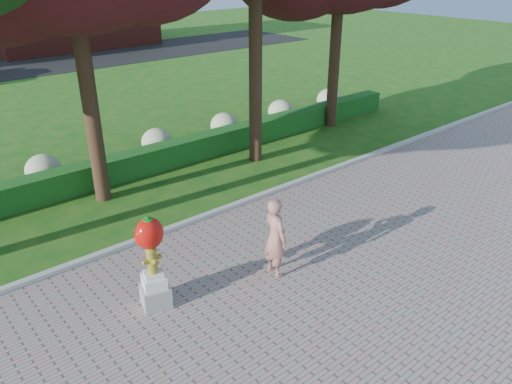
% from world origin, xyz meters
% --- Properties ---
extents(ground, '(100.00, 100.00, 0.00)m').
position_xyz_m(ground, '(0.00, 0.00, 0.00)').
color(ground, '#175314').
rests_on(ground, ground).
extents(walkway, '(40.00, 14.00, 0.04)m').
position_xyz_m(walkway, '(0.00, -4.00, 0.02)').
color(walkway, gray).
rests_on(walkway, ground).
extents(curb, '(40.00, 0.18, 0.15)m').
position_xyz_m(curb, '(0.00, 3.00, 0.07)').
color(curb, '#ADADA5').
rests_on(curb, ground).
extents(lawn_hedge, '(24.00, 0.70, 0.80)m').
position_xyz_m(lawn_hedge, '(0.00, 7.00, 0.40)').
color(lawn_hedge, '#164E18').
rests_on(lawn_hedge, ground).
extents(hydrangea_row, '(20.10, 1.10, 0.99)m').
position_xyz_m(hydrangea_row, '(0.57, 8.00, 0.55)').
color(hydrangea_row, '#9FAA82').
rests_on(hydrangea_row, ground).
extents(building_right, '(12.00, 8.00, 6.40)m').
position_xyz_m(building_right, '(8.00, 34.00, 3.20)').
color(building_right, maroon).
rests_on(building_right, ground).
extents(hydrant_sculpture, '(0.69, 0.69, 2.08)m').
position_xyz_m(hydrant_sculpture, '(-3.33, 0.52, 1.14)').
color(hydrant_sculpture, gray).
rests_on(hydrant_sculpture, walkway).
extents(woman, '(0.52, 0.73, 1.87)m').
position_xyz_m(woman, '(-0.70, -0.20, 0.98)').
color(woman, '#A66A5F').
rests_on(woman, walkway).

